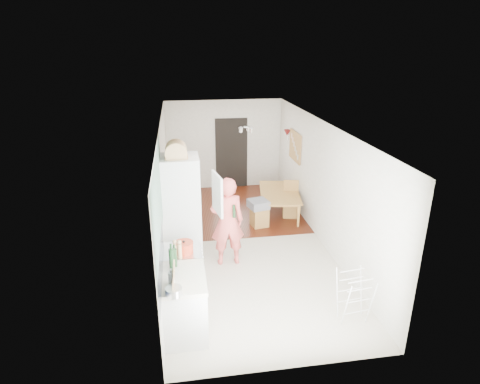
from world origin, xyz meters
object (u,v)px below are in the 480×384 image
object	(u,v)px
dining_table	(280,205)
stool	(259,217)
person	(227,214)
drying_rack	(354,297)
dining_chair	(291,200)

from	to	relation	value
dining_table	stool	world-z (taller)	dining_table
person	stool	xyz separation A→B (m)	(0.92, 1.49, -0.78)
dining_table	drying_rack	size ratio (longest dim) A/B	1.77
dining_table	dining_chair	size ratio (longest dim) A/B	1.62
person	drying_rack	bearing A→B (deg)	128.33
dining_chair	stool	xyz separation A→B (m)	(-0.85, -0.42, -0.21)
person	dining_chair	distance (m)	2.67
person	dining_chair	size ratio (longest dim) A/B	2.34
dining_chair	person	bearing A→B (deg)	-119.49
dining_table	stool	distance (m)	0.87
dining_table	drying_rack	distance (m)	4.05
person	drying_rack	size ratio (longest dim) A/B	2.56
drying_rack	dining_table	bearing A→B (deg)	84.18
person	drying_rack	world-z (taller)	person
dining_table	dining_chair	xyz separation A→B (m)	(0.21, -0.17, 0.19)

